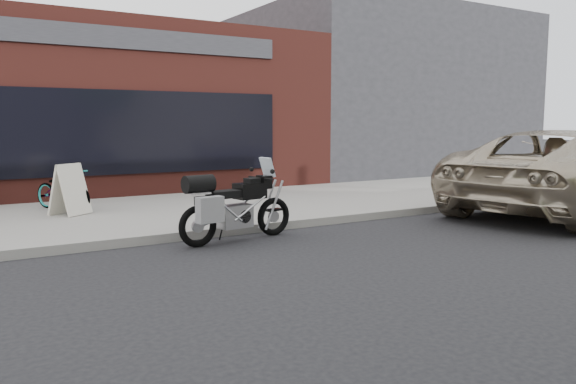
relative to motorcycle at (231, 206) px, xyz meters
name	(u,v)px	position (x,y,z in m)	size (l,w,h in m)	color
ground	(425,290)	(0.80, -3.53, -0.58)	(120.00, 120.00, 0.00)	black
near_sidewalk	(197,207)	(0.80, 3.47, -0.51)	(44.00, 6.00, 0.15)	gray
storefront	(48,112)	(-1.20, 10.45, 1.67)	(14.00, 10.07, 4.50)	#5E251E
neighbour_building	(360,97)	(10.80, 10.47, 2.42)	(10.00, 10.00, 6.00)	#2B2B31
motorcycle	(231,206)	(0.00, 0.00, 0.00)	(2.13, 0.87, 1.35)	black
minivan	(566,172)	(7.43, -0.93, 0.31)	(2.95, 6.40, 1.78)	tan
bicycle_front	(63,190)	(-1.89, 3.97, -0.02)	(0.55, 1.57, 0.83)	gray
sandwich_sign	(69,189)	(-1.88, 3.31, 0.06)	(0.83, 0.82, 0.99)	silver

